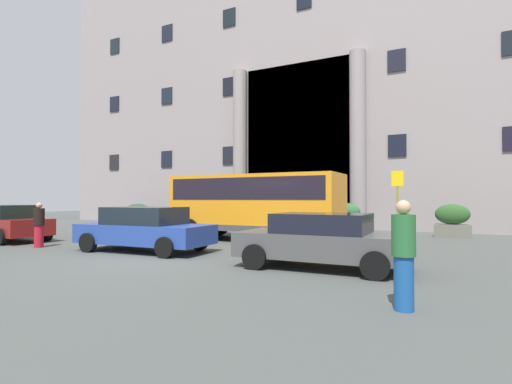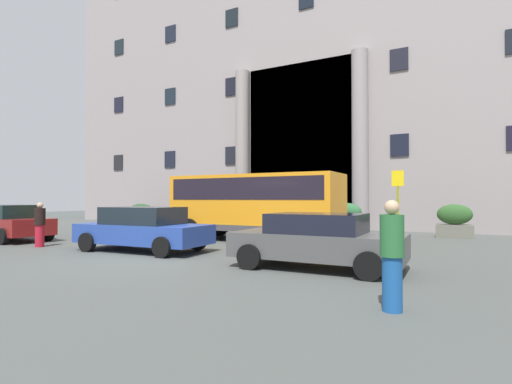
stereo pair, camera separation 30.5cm
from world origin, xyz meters
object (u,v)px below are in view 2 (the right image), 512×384
parked_hatchback_near (9,222)px  pedestrian_man_red_shirt (40,225)px  orange_minibus (255,201)px  parked_coupe_end (317,240)px  parked_compact_extra (143,229)px  hedge_planter_far_east (348,219)px  hedge_planter_east (141,214)px  bus_stop_sign (398,199)px  scooter_by_planter (131,229)px  pedestrian_woman_with_bag (392,255)px  hedge_planter_west (455,222)px

parked_hatchback_near → pedestrian_man_red_shirt: size_ratio=2.71×
orange_minibus → parked_coupe_end: size_ratio=1.69×
orange_minibus → parked_compact_extra: 4.95m
hedge_planter_far_east → parked_coupe_end: bearing=-79.6°
hedge_planter_east → parked_coupe_end: 19.05m
bus_stop_sign → parked_compact_extra: 9.43m
scooter_by_planter → pedestrian_woman_with_bag: bearing=-17.2°
parked_compact_extra → scooter_by_planter: parked_compact_extra is taller
parked_hatchback_near → scooter_by_planter: size_ratio=2.15×
hedge_planter_east → parked_compact_extra: size_ratio=0.46×
hedge_planter_east → pedestrian_woman_with_bag: bearing=-35.8°
orange_minibus → pedestrian_woman_with_bag: orange_minibus is taller
hedge_planter_west → parked_hatchback_near: bearing=-148.4°
orange_minibus → hedge_planter_east: (-11.72, 5.39, -0.95)m
parked_hatchback_near → pedestrian_woman_with_bag: pedestrian_woman_with_bag is taller
pedestrian_man_red_shirt → parked_hatchback_near: bearing=-99.2°
scooter_by_planter → pedestrian_man_red_shirt: size_ratio=1.26×
hedge_planter_west → pedestrian_woman_with_bag: (-0.65, -12.96, 0.15)m
parked_hatchback_near → pedestrian_woman_with_bag: (15.55, -3.01, 0.11)m
parked_hatchback_near → orange_minibus: bearing=32.7°
orange_minibus → hedge_planter_far_east: (2.62, 4.62, -0.88)m
pedestrian_woman_with_bag → scooter_by_planter: bearing=41.4°
hedge_planter_west → pedestrian_man_red_shirt: (-13.01, -10.66, 0.08)m
hedge_planter_east → parked_compact_extra: 14.08m
scooter_by_planter → orange_minibus: bearing=36.1°
scooter_by_planter → pedestrian_man_red_shirt: 3.36m
pedestrian_woman_with_bag → bus_stop_sign: bearing=-15.3°
hedge_planter_west → pedestrian_woman_with_bag: 12.98m
hedge_planter_east → orange_minibus: bearing=-24.7°
pedestrian_woman_with_bag → parked_coupe_end: bearing=14.3°
parked_coupe_end → parked_compact_extra: bearing=176.1°
hedge_planter_east → parked_hatchback_near: (2.75, -10.17, 0.08)m
bus_stop_sign → hedge_planter_west: 4.18m
parked_compact_extra → pedestrian_man_red_shirt: (-4.04, -0.94, 0.06)m
parked_coupe_end → parked_hatchback_near: size_ratio=0.98×
hedge_planter_west → parked_coupe_end: size_ratio=0.36×
hedge_planter_far_east → parked_coupe_end: size_ratio=0.36×
pedestrian_man_red_shirt → hedge_planter_east: bearing=-148.0°
bus_stop_sign → pedestrian_man_red_shirt: bearing=-147.6°
scooter_by_planter → parked_hatchback_near: bearing=-142.6°
orange_minibus → parked_coupe_end: bearing=-48.7°
hedge_planter_east → pedestrian_woman_with_bag: (18.30, -13.19, 0.20)m
hedge_planter_east → parked_coupe_end: bearing=-32.5°
hedge_planter_far_east → hedge_planter_east: 14.35m
hedge_planter_far_east → scooter_by_planter: hedge_planter_far_east is taller
parked_hatchback_near → pedestrian_man_red_shirt: (3.18, -0.71, 0.05)m
hedge_planter_far_east → pedestrian_man_red_shirt: (-8.40, -10.12, 0.07)m
hedge_planter_east → parked_coupe_end: (16.07, -10.23, 0.04)m
hedge_planter_west → scooter_by_planter: (-11.81, -7.54, -0.25)m
orange_minibus → hedge_planter_east: 12.93m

